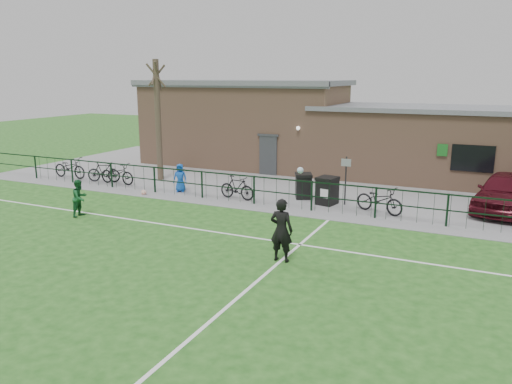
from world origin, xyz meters
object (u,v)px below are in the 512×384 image
at_px(sign_post, 346,181).
at_px(ball_ground, 144,192).
at_px(bicycle_c, 117,174).
at_px(spectator_child, 180,178).
at_px(bicycle_d, 237,188).
at_px(bicycle_e, 379,200).
at_px(car_maroon, 505,192).
at_px(bicycle_b, 104,172).
at_px(wheelie_bin_right, 327,192).
at_px(bicycle_a, 70,168).
at_px(wheelie_bin_left, 303,187).
at_px(outfield_player, 80,198).
at_px(bare_tree, 158,121).

distance_m(sign_post, ball_ground, 8.91).
distance_m(bicycle_c, spectator_child, 3.74).
height_order(bicycle_d, bicycle_e, bicycle_e).
height_order(car_maroon, ball_ground, car_maroon).
relative_size(bicycle_b, spectator_child, 1.34).
bearing_deg(car_maroon, wheelie_bin_right, -152.21).
bearing_deg(bicycle_b, ball_ground, -127.34).
height_order(bicycle_c, bicycle_e, bicycle_e).
bearing_deg(sign_post, bicycle_a, -177.46).
distance_m(bicycle_a, bicycle_c, 3.22).
bearing_deg(ball_ground, car_maroon, 14.25).
xyz_separation_m(wheelie_bin_left, bicycle_e, (3.47, -1.02, 0.02)).
xyz_separation_m(wheelie_bin_left, wheelie_bin_right, (1.24, -0.57, 0.03)).
relative_size(spectator_child, ball_ground, 5.50).
height_order(wheelie_bin_right, outfield_player, outfield_player).
height_order(bare_tree, spectator_child, bare_tree).
distance_m(wheelie_bin_left, ball_ground, 7.12).
distance_m(bare_tree, sign_post, 10.19).
bearing_deg(bicycle_c, ball_ground, -116.08).
xyz_separation_m(car_maroon, bicycle_a, (-20.33, -2.28, -0.22)).
bearing_deg(bicycle_e, wheelie_bin_right, 98.06).
xyz_separation_m(bicycle_d, spectator_child, (-3.01, 0.18, 0.13)).
distance_m(bare_tree, spectator_child, 3.91).
height_order(wheelie_bin_left, ball_ground, wheelie_bin_left).
height_order(bicycle_c, bicycle_d, bicycle_c).
relative_size(bicycle_a, outfield_player, 1.46).
distance_m(bare_tree, wheelie_bin_left, 8.42).
bearing_deg(wheelie_bin_right, bicycle_c, -165.71).
distance_m(bare_tree, bicycle_b, 3.71).
relative_size(wheelie_bin_left, ball_ground, 4.28).
distance_m(sign_post, spectator_child, 7.52).
bearing_deg(car_maroon, bicycle_c, -159.97).
bearing_deg(spectator_child, bare_tree, 123.82).
relative_size(bicycle_a, bicycle_e, 1.04).
bearing_deg(sign_post, car_maroon, 15.49).
height_order(bicycle_a, ball_ground, bicycle_a).
height_order(bicycle_b, bicycle_c, bicycle_b).
distance_m(wheelie_bin_right, bicycle_b, 11.44).
bearing_deg(ball_ground, bicycle_e, 7.70).
bearing_deg(wheelie_bin_left, spectator_child, 167.40).
bearing_deg(wheelie_bin_right, sign_post, 29.36).
bearing_deg(bicycle_a, spectator_child, -90.14).
relative_size(bicycle_c, bicycle_d, 1.16).
bearing_deg(bicycle_b, outfield_player, -161.98).
bearing_deg(bicycle_c, wheelie_bin_left, -82.73).
xyz_separation_m(bare_tree, bicycle_c, (-1.25, -1.81, -2.46)).
distance_m(sign_post, outfield_player, 10.44).
bearing_deg(ball_ground, bicycle_d, 13.52).
relative_size(outfield_player, ball_ground, 6.04).
relative_size(wheelie_bin_right, bicycle_d, 0.63).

